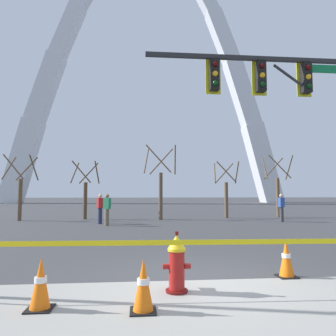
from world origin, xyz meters
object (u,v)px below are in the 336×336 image
traffic_signal_gantry (296,104)px  fire_hydrant (177,263)px  pedestrian_walking_right (281,207)px  pedestrian_walking_left (107,209)px  monument_arch (147,81)px  pedestrian_standing_center (100,208)px  traffic_cone_by_hydrant (41,284)px  traffic_cone_curb_edge (143,285)px  traffic_cone_mid_sidewalk (286,259)px

traffic_signal_gantry → fire_hydrant: bearing=-138.4°
pedestrian_walking_right → pedestrian_walking_left: bearing=-172.2°
monument_arch → pedestrian_standing_center: monument_arch is taller
traffic_cone_by_hydrant → traffic_signal_gantry: 8.25m
traffic_signal_gantry → pedestrian_walking_right: size_ratio=4.04×
traffic_cone_by_hydrant → pedestrian_walking_right: (9.49, 12.94, 0.46)m
fire_hydrant → traffic_cone_by_hydrant: 2.08m
traffic_signal_gantry → pedestrian_walking_right: bearing=68.2°
fire_hydrant → traffic_cone_curb_edge: size_ratio=1.36×
traffic_cone_by_hydrant → pedestrian_walking_left: pedestrian_walking_left is taller
pedestrian_walking_left → pedestrian_walking_right: 9.82m
traffic_cone_by_hydrant → traffic_cone_curb_edge: size_ratio=1.00×
traffic_cone_by_hydrant → monument_arch: bearing=87.1°
traffic_cone_curb_edge → traffic_cone_by_hydrant: bearing=171.6°
traffic_cone_mid_sidewalk → pedestrian_walking_right: pedestrian_walking_right is taller
pedestrian_walking_left → traffic_cone_curb_edge: bearing=-81.9°
fire_hydrant → pedestrian_walking_left: 11.23m
traffic_cone_curb_edge → pedestrian_standing_center: size_ratio=0.46×
traffic_cone_mid_sidewalk → pedestrian_standing_center: 12.31m
monument_arch → traffic_signal_gantry: bearing=-85.7°
traffic_cone_mid_sidewalk → traffic_cone_curb_edge: 3.19m
traffic_cone_mid_sidewalk → pedestrian_standing_center: pedestrian_standing_center is taller
pedestrian_standing_center → pedestrian_walking_left: bearing=-65.6°
fire_hydrant → traffic_cone_by_hydrant: size_ratio=1.36×
fire_hydrant → monument_arch: size_ratio=0.02×
traffic_cone_by_hydrant → monument_arch: size_ratio=0.01×
traffic_cone_by_hydrant → pedestrian_standing_center: size_ratio=0.46×
monument_arch → pedestrian_standing_center: size_ratio=31.08×
traffic_cone_mid_sidewalk → traffic_cone_curb_edge: bearing=-150.8°
traffic_cone_mid_sidewalk → traffic_cone_curb_edge: (-2.79, -1.56, 0.00)m
traffic_cone_curb_edge → pedestrian_standing_center: pedestrian_standing_center is taller
fire_hydrant → pedestrian_walking_right: pedestrian_walking_right is taller
traffic_signal_gantry → monument_arch: bearing=94.3°
traffic_cone_by_hydrant → pedestrian_walking_left: (-0.25, 11.61, 0.46)m
fire_hydrant → traffic_cone_mid_sidewalk: bearing=18.3°
pedestrian_walking_right → monument_arch: bearing=100.7°
traffic_signal_gantry → pedestrian_walking_right: (3.52, 8.80, -3.45)m
traffic_cone_by_hydrant → traffic_cone_curb_edge: 1.44m
traffic_cone_by_hydrant → traffic_cone_mid_sidewalk: bearing=17.7°
pedestrian_walking_left → pedestrian_standing_center: bearing=114.4°
traffic_cone_mid_sidewalk → traffic_signal_gantry: size_ratio=0.11×
traffic_signal_gantry → pedestrian_standing_center: 11.33m
fire_hydrant → traffic_cone_by_hydrant: bearing=-162.8°
pedestrian_walking_left → pedestrian_walking_right: bearing=7.8°
fire_hydrant → pedestrian_walking_right: (7.50, 12.33, 0.35)m
fire_hydrant → traffic_cone_mid_sidewalk: fire_hydrant is taller
fire_hydrant → pedestrian_walking_right: 14.44m
fire_hydrant → traffic_signal_gantry: 6.54m
traffic_cone_by_hydrant → traffic_signal_gantry: traffic_signal_gantry is taller
pedestrian_standing_center → pedestrian_walking_right: 10.19m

